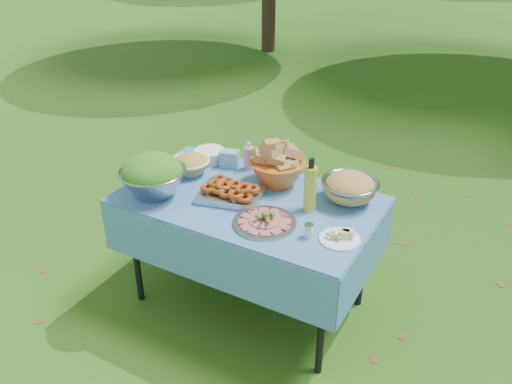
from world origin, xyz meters
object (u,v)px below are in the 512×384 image
(pasta_bowl_steel, at_px, (350,187))
(salad_bowl, at_px, (152,175))
(picnic_table, at_px, (249,252))
(plate_stack, at_px, (210,155))
(oil_bottle, at_px, (310,185))
(bread_bowl, at_px, (278,166))
(charcuterie_platter, at_px, (265,217))

(pasta_bowl_steel, bearing_deg, salad_bowl, -154.30)
(picnic_table, relative_size, plate_stack, 7.26)
(pasta_bowl_steel, xyz_separation_m, oil_bottle, (-0.15, -0.21, 0.07))
(picnic_table, distance_m, pasta_bowl_steel, 0.74)
(picnic_table, xyz_separation_m, bread_bowl, (0.06, 0.25, 0.49))
(plate_stack, bearing_deg, charcuterie_platter, -36.57)
(charcuterie_platter, bearing_deg, picnic_table, 137.74)
(charcuterie_platter, bearing_deg, bread_bowl, 108.95)
(oil_bottle, bearing_deg, pasta_bowl_steel, 53.08)
(bread_bowl, bearing_deg, oil_bottle, -33.22)
(plate_stack, xyz_separation_m, oil_bottle, (0.83, -0.26, 0.12))
(pasta_bowl_steel, distance_m, charcuterie_platter, 0.54)
(bread_bowl, relative_size, charcuterie_platter, 1.00)
(picnic_table, xyz_separation_m, oil_bottle, (0.36, 0.05, 0.54))
(salad_bowl, height_order, bread_bowl, salad_bowl)
(picnic_table, height_order, oil_bottle, oil_bottle)
(pasta_bowl_steel, relative_size, oil_bottle, 1.02)
(picnic_table, distance_m, plate_stack, 0.71)
(bread_bowl, bearing_deg, plate_stack, 172.89)
(picnic_table, relative_size, salad_bowl, 3.80)
(picnic_table, xyz_separation_m, salad_bowl, (-0.50, -0.23, 0.51))
(pasta_bowl_steel, bearing_deg, picnic_table, -153.14)
(pasta_bowl_steel, distance_m, oil_bottle, 0.27)
(oil_bottle, bearing_deg, bread_bowl, 146.78)
(bread_bowl, height_order, oil_bottle, oil_bottle)
(bread_bowl, distance_m, pasta_bowl_steel, 0.45)
(charcuterie_platter, bearing_deg, salad_bowl, -177.02)
(plate_stack, xyz_separation_m, pasta_bowl_steel, (0.98, -0.06, 0.05))
(oil_bottle, bearing_deg, picnic_table, -171.43)
(pasta_bowl_steel, height_order, oil_bottle, oil_bottle)
(picnic_table, distance_m, oil_bottle, 0.65)
(salad_bowl, height_order, oil_bottle, oil_bottle)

